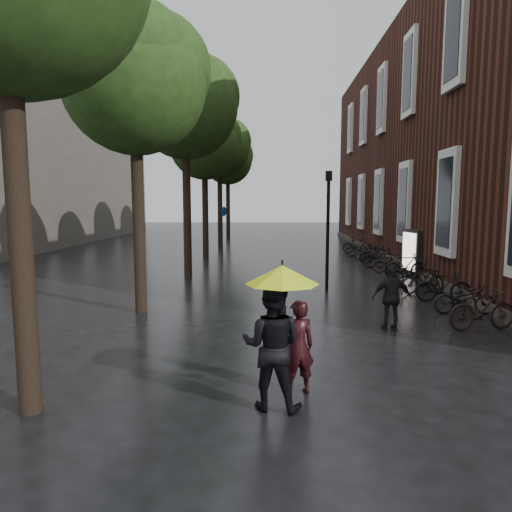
{
  "coord_description": "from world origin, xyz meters",
  "views": [
    {
      "loc": [
        -0.48,
        -5.22,
        3.07
      ],
      "look_at": [
        -0.89,
        6.24,
        1.68
      ],
      "focal_mm": 32.0,
      "sensor_mm": 36.0,
      "label": 1
    }
  ],
  "objects_px": {
    "parked_bicycles": "(396,265)",
    "person_burgundy": "(298,347)",
    "person_black": "(272,346)",
    "pedestrian_walking": "(392,297)",
    "ad_lightbox": "(412,252)",
    "lamp_post": "(328,219)"
  },
  "relations": [
    {
      "from": "person_burgundy",
      "to": "person_black",
      "type": "distance_m",
      "value": 0.69
    },
    {
      "from": "person_burgundy",
      "to": "person_black",
      "type": "height_order",
      "value": "person_black"
    },
    {
      "from": "person_black",
      "to": "parked_bicycles",
      "type": "distance_m",
      "value": 13.14
    },
    {
      "from": "pedestrian_walking",
      "to": "lamp_post",
      "type": "distance_m",
      "value": 5.26
    },
    {
      "from": "parked_bicycles",
      "to": "ad_lightbox",
      "type": "xyz_separation_m",
      "value": [
        0.73,
        0.33,
        0.47
      ]
    },
    {
      "from": "pedestrian_walking",
      "to": "parked_bicycles",
      "type": "xyz_separation_m",
      "value": [
        2.22,
        7.89,
        -0.32
      ]
    },
    {
      "from": "pedestrian_walking",
      "to": "person_burgundy",
      "type": "bearing_deg",
      "value": 55.41
    },
    {
      "from": "person_black",
      "to": "person_burgundy",
      "type": "bearing_deg",
      "value": -116.15
    },
    {
      "from": "person_black",
      "to": "ad_lightbox",
      "type": "xyz_separation_m",
      "value": [
        5.79,
        12.45,
        -0.01
      ]
    },
    {
      "from": "person_black",
      "to": "ad_lightbox",
      "type": "height_order",
      "value": "person_black"
    },
    {
      "from": "lamp_post",
      "to": "parked_bicycles",
      "type": "bearing_deg",
      "value": 43.42
    },
    {
      "from": "pedestrian_walking",
      "to": "lamp_post",
      "type": "height_order",
      "value": "lamp_post"
    },
    {
      "from": "pedestrian_walking",
      "to": "ad_lightbox",
      "type": "bearing_deg",
      "value": -110.95
    },
    {
      "from": "person_black",
      "to": "parked_bicycles",
      "type": "relative_size",
      "value": 0.11
    },
    {
      "from": "pedestrian_walking",
      "to": "lamp_post",
      "type": "bearing_deg",
      "value": -80.23
    },
    {
      "from": "parked_bicycles",
      "to": "person_burgundy",
      "type": "bearing_deg",
      "value": -111.88
    },
    {
      "from": "person_burgundy",
      "to": "pedestrian_walking",
      "type": "relative_size",
      "value": 0.97
    },
    {
      "from": "parked_bicycles",
      "to": "ad_lightbox",
      "type": "bearing_deg",
      "value": 24.53
    },
    {
      "from": "person_black",
      "to": "parked_bicycles",
      "type": "xyz_separation_m",
      "value": [
        5.06,
        12.12,
        -0.48
      ]
    },
    {
      "from": "ad_lightbox",
      "to": "lamp_post",
      "type": "height_order",
      "value": "lamp_post"
    },
    {
      "from": "person_black",
      "to": "lamp_post",
      "type": "bearing_deg",
      "value": -90.35
    },
    {
      "from": "ad_lightbox",
      "to": "pedestrian_walking",
      "type": "bearing_deg",
      "value": -120.59
    }
  ]
}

